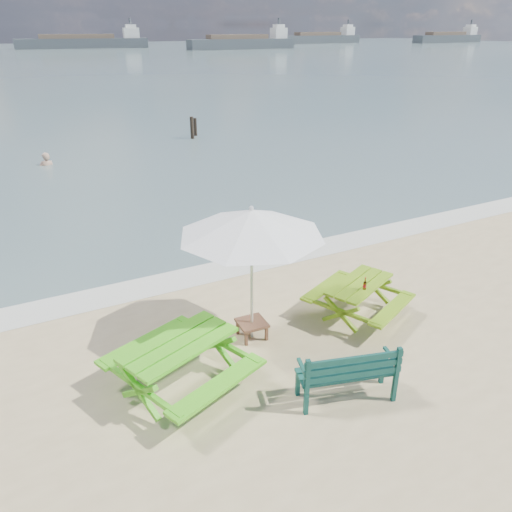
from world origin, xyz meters
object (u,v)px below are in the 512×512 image
patio_umbrella (251,223)px  swimmer (48,173)px  park_bench (346,382)px  side_table (252,329)px  beer_bottle (365,286)px  picnic_table_left (181,366)px  picnic_table_right (358,300)px

patio_umbrella → swimmer: (-1.70, 14.14, -2.45)m
park_bench → patio_umbrella: 2.79m
side_table → beer_bottle: bearing=-14.8°
park_bench → beer_bottle: bearing=45.1°
picnic_table_left → swimmer: (-0.15, 14.85, -0.70)m
side_table → beer_bottle: size_ratio=2.18×
picnic_table_left → picnic_table_right: size_ratio=1.14×
park_bench → side_table: 2.07m
beer_bottle → swimmer: bearing=104.1°
picnic_table_right → picnic_table_left: bearing=-173.4°
patio_umbrella → swimmer: bearing=96.8°
patio_umbrella → beer_bottle: 2.46m
picnic_table_right → patio_umbrella: patio_umbrella is taller
picnic_table_right → swimmer: picnic_table_right is taller
beer_bottle → picnic_table_left: bearing=-177.0°
beer_bottle → swimmer: size_ratio=0.14×
side_table → swimmer: bearing=96.8°
side_table → picnic_table_right: bearing=-8.0°
picnic_table_left → swimmer: 14.87m
picnic_table_right → patio_umbrella: size_ratio=0.83×
picnic_table_left → park_bench: bearing=-32.7°
beer_bottle → swimmer: (-3.67, 14.67, -1.08)m
picnic_table_left → park_bench: 2.42m
picnic_table_right → park_bench: (-1.56, -1.72, -0.06)m
picnic_table_right → swimmer: bearing=104.6°
picnic_table_left → side_table: bearing=24.6°
picnic_table_left → picnic_table_right: picnic_table_left is taller
patio_umbrella → picnic_table_right: bearing=-8.0°
picnic_table_right → park_bench: size_ratio=1.39×
side_table → park_bench: bearing=-76.3°
beer_bottle → patio_umbrella: bearing=165.2°
picnic_table_left → beer_bottle: 3.54m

